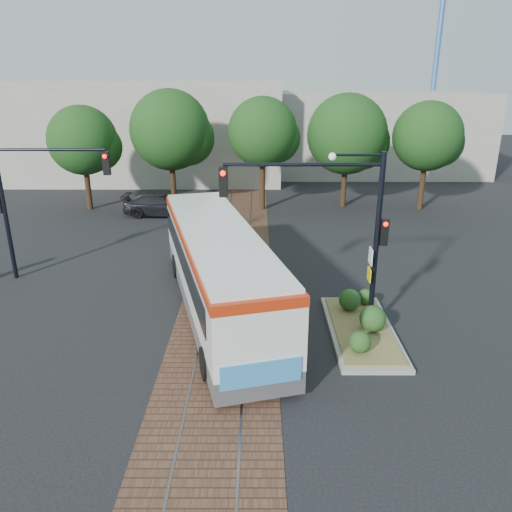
# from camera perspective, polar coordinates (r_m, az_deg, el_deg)

# --- Properties ---
(ground) EXTENTS (120.00, 120.00, 0.00)m
(ground) POSITION_cam_1_polar(r_m,az_deg,el_deg) (18.47, -3.53, -7.25)
(ground) COLOR black
(ground) RESTS_ON ground
(trackbed) EXTENTS (3.60, 40.00, 0.02)m
(trackbed) POSITION_cam_1_polar(r_m,az_deg,el_deg) (22.10, -2.90, -2.48)
(trackbed) COLOR brown
(trackbed) RESTS_ON ground
(tree_row) EXTENTS (26.40, 5.60, 7.67)m
(tree_row) POSITION_cam_1_polar(r_m,az_deg,el_deg) (33.00, 0.23, 13.75)
(tree_row) COLOR #382314
(tree_row) RESTS_ON ground
(warehouses) EXTENTS (40.00, 13.00, 8.00)m
(warehouses) POSITION_cam_1_polar(r_m,az_deg,el_deg) (45.40, -2.05, 14.14)
(warehouses) COLOR #ADA899
(warehouses) RESTS_ON ground
(crane) EXTENTS (8.00, 0.50, 18.00)m
(crane) POSITION_cam_1_polar(r_m,az_deg,el_deg) (53.18, 20.06, 21.53)
(crane) COLOR #3F72B2
(crane) RESTS_ON ground
(city_bus) EXTENTS (5.59, 12.39, 3.25)m
(city_bus) POSITION_cam_1_polar(r_m,az_deg,el_deg) (18.46, -4.36, -1.12)
(city_bus) COLOR #474749
(city_bus) RESTS_ON ground
(traffic_island) EXTENTS (2.20, 5.20, 1.13)m
(traffic_island) POSITION_cam_1_polar(r_m,az_deg,el_deg) (17.86, 12.02, -7.51)
(traffic_island) COLOR gray
(traffic_island) RESTS_ON ground
(signal_pole_main) EXTENTS (5.49, 0.46, 6.00)m
(signal_pole_main) POSITION_cam_1_polar(r_m,az_deg,el_deg) (16.38, 9.63, 4.53)
(signal_pole_main) COLOR black
(signal_pole_main) RESTS_ON ground
(signal_pole_left) EXTENTS (4.99, 0.34, 6.00)m
(signal_pole_left) POSITION_cam_1_polar(r_m,az_deg,el_deg) (22.97, -24.57, 6.69)
(signal_pole_left) COLOR black
(signal_pole_left) RESTS_ON ground
(parked_car) EXTENTS (4.83, 2.09, 1.39)m
(parked_car) POSITION_cam_1_polar(r_m,az_deg,el_deg) (32.32, -10.76, 5.77)
(parked_car) COLOR black
(parked_car) RESTS_ON ground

